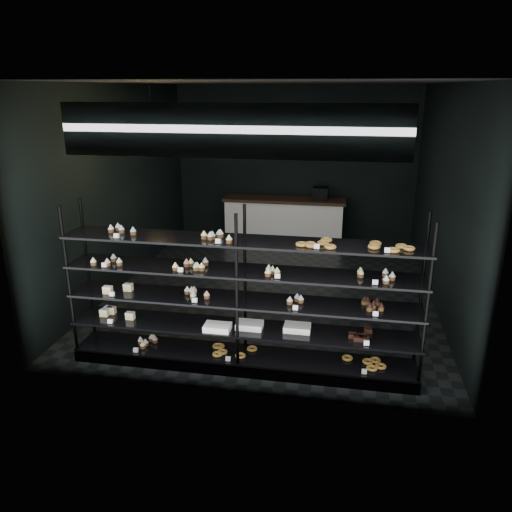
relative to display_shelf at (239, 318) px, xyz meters
name	(u,v)px	position (x,y,z in m)	size (l,w,h in m)	color
room	(274,192)	(0.04, 2.45, 0.97)	(5.01, 6.01, 3.20)	black
display_shelf	(239,318)	(0.00, 0.00, 0.00)	(4.00, 0.50, 1.91)	black
signage	(229,131)	(0.04, -0.48, 2.12)	(3.30, 0.05, 0.50)	#0C0E3F
pendant_lamp	(152,142)	(-1.44, 1.33, 1.82)	(0.31, 0.31, 0.88)	black
service_counter	(285,221)	(-0.09, 4.95, -0.13)	(2.49, 0.65, 1.23)	silver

